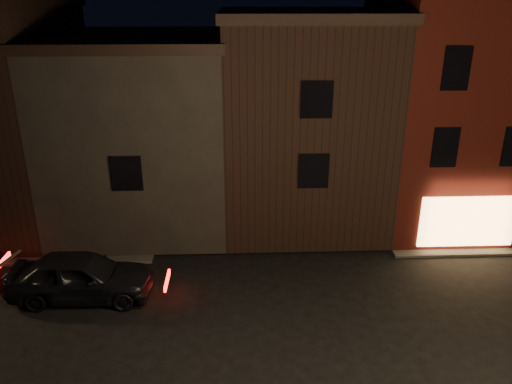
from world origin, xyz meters
TOP-DOWN VIEW (x-y plane):
  - ground at (0.00, 0.00)m, footprint 120.00×120.00m
  - corner_building at (8.00, 9.47)m, footprint 6.50×8.50m
  - row_building_a at (1.50, 10.50)m, footprint 7.30×10.30m
  - row_building_b at (-5.75, 10.50)m, footprint 7.80×10.30m
  - parked_car_a at (-7.05, 2.71)m, footprint 5.08×2.15m

SIDE VIEW (x-z plane):
  - ground at x=0.00m, z-range 0.00..0.00m
  - parked_car_a at x=-7.05m, z-range 0.00..1.71m
  - row_building_b at x=-5.75m, z-range 0.13..8.53m
  - row_building_a at x=1.50m, z-range 0.13..9.53m
  - corner_building at x=8.00m, z-range 0.15..10.65m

